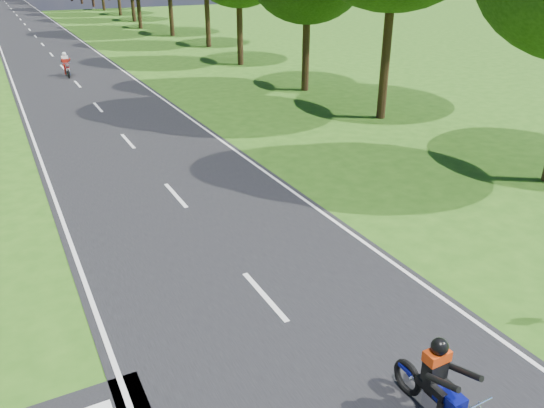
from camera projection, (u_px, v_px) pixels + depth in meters
ground at (314, 353)px, 9.66m from camera, size 160.00×160.00×0.00m
main_road at (35, 36)px, 49.94m from camera, size 7.00×140.00×0.02m
road_markings at (36, 39)px, 48.37m from camera, size 7.40×140.00×0.01m
rider_near_blue at (444, 386)px, 7.87m from camera, size 0.61×1.77×1.47m
rider_far_red at (66, 64)px, 32.40m from camera, size 0.63×1.74×1.44m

